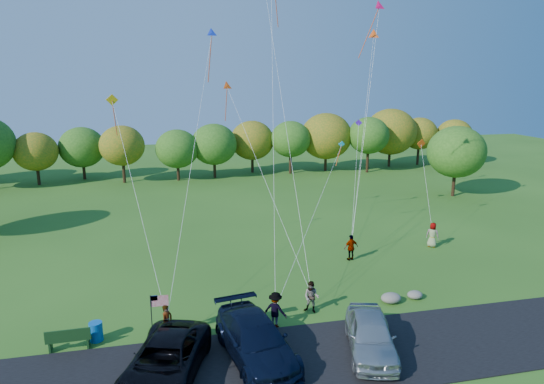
{
  "coord_description": "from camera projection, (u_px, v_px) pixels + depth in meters",
  "views": [
    {
      "loc": [
        -5.87,
        -22.67,
        12.51
      ],
      "look_at": [
        0.61,
        6.0,
        5.43
      ],
      "focal_mm": 32.0,
      "sensor_mm": 36.0,
      "label": 1
    }
  ],
  "objects": [
    {
      "name": "flyer_d",
      "position": [
        351.0,
        248.0,
        33.52
      ],
      "size": [
        1.13,
        0.6,
        1.83
      ],
      "primitive_type": "imported",
      "rotation": [
        0.0,
        0.0,
        3.29
      ],
      "color": "#4C4C59",
      "rests_on": "ground"
    },
    {
      "name": "flag_assembly",
      "position": [
        156.0,
        306.0,
        23.2
      ],
      "size": [
        0.86,
        0.56,
        2.33
      ],
      "color": "black",
      "rests_on": "ground"
    },
    {
      "name": "flyer_b",
      "position": [
        311.0,
        297.0,
        26.11
      ],
      "size": [
        1.08,
        1.04,
        1.76
      ],
      "primitive_type": "imported",
      "rotation": [
        0.0,
        0.0,
        -0.61
      ],
      "color": "#4C4C59",
      "rests_on": "ground"
    },
    {
      "name": "boulder_near",
      "position": [
        391.0,
        298.0,
        27.32
      ],
      "size": [
        1.16,
        0.91,
        0.58
      ],
      "primitive_type": "ellipsoid",
      "color": "gray",
      "rests_on": "ground"
    },
    {
      "name": "ground",
      "position": [
        286.0,
        318.0,
        25.69
      ],
      "size": [
        140.0,
        140.0,
        0.0
      ],
      "primitive_type": "plane",
      "color": "#2E5A19",
      "rests_on": "ground"
    },
    {
      "name": "treeline",
      "position": [
        218.0,
        141.0,
        58.77
      ],
      "size": [
        76.94,
        28.31,
        8.49
      ],
      "color": "#332212",
      "rests_on": "ground"
    },
    {
      "name": "minivan_silver",
      "position": [
        371.0,
        335.0,
        22.22
      ],
      "size": [
        3.37,
        5.49,
        1.75
      ],
      "primitive_type": "imported",
      "rotation": [
        0.0,
        0.0,
        -0.27
      ],
      "color": "#A5ABB0",
      "rests_on": "asphalt_lane"
    },
    {
      "name": "minivan_dark",
      "position": [
        165.0,
        361.0,
        20.23
      ],
      "size": [
        4.56,
        6.64,
        1.69
      ],
      "primitive_type": "imported",
      "rotation": [
        0.0,
        0.0,
        -0.32
      ],
      "color": "black",
      "rests_on": "asphalt_lane"
    },
    {
      "name": "flyer_c",
      "position": [
        275.0,
        310.0,
        24.55
      ],
      "size": [
        1.39,
        1.31,
        1.89
      ],
      "primitive_type": "imported",
      "rotation": [
        0.0,
        0.0,
        2.46
      ],
      "color": "#4C4C59",
      "rests_on": "ground"
    },
    {
      "name": "flyer_a",
      "position": [
        167.0,
        322.0,
        23.44
      ],
      "size": [
        0.73,
        0.77,
        1.77
      ],
      "primitive_type": "imported",
      "rotation": [
        0.0,
        0.0,
        0.9
      ],
      "color": "#4C4C59",
      "rests_on": "ground"
    },
    {
      "name": "kites_aloft",
      "position": [
        290.0,
        0.0,
        35.64
      ],
      "size": [
        24.05,
        10.17,
        18.75
      ],
      "color": "#CB6716",
      "rests_on": "ground"
    },
    {
      "name": "trash_barrel",
      "position": [
        96.0,
        332.0,
        23.38
      ],
      "size": [
        0.63,
        0.63,
        0.95
      ],
      "primitive_type": "cylinder",
      "color": "#0B54AA",
      "rests_on": "ground"
    },
    {
      "name": "flyer_e",
      "position": [
        432.0,
        235.0,
        36.12
      ],
      "size": [
        1.08,
        1.05,
        1.87
      ],
      "primitive_type": "imported",
      "rotation": [
        0.0,
        0.0,
        2.42
      ],
      "color": "#4C4C59",
      "rests_on": "ground"
    },
    {
      "name": "asphalt_lane",
      "position": [
        308.0,
        359.0,
        21.89
      ],
      "size": [
        44.0,
        6.0,
        0.06
      ],
      "primitive_type": "cube",
      "color": "black",
      "rests_on": "ground"
    },
    {
      "name": "minivan_navy",
      "position": [
        256.0,
        340.0,
        21.73
      ],
      "size": [
        3.53,
        6.56,
        1.81
      ],
      "primitive_type": "imported",
      "rotation": [
        0.0,
        0.0,
        0.17
      ],
      "color": "black",
      "rests_on": "asphalt_lane"
    },
    {
      "name": "park_bench",
      "position": [
        69.0,
        339.0,
        22.5
      ],
      "size": [
        2.01,
        0.51,
        1.11
      ],
      "rotation": [
        0.0,
        0.0,
        0.02
      ],
      "color": "#143714",
      "rests_on": "ground"
    },
    {
      "name": "boulder_far",
      "position": [
        415.0,
        295.0,
        27.85
      ],
      "size": [
        0.89,
        0.74,
        0.46
      ],
      "primitive_type": "ellipsoid",
      "color": "gray",
      "rests_on": "ground"
    }
  ]
}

